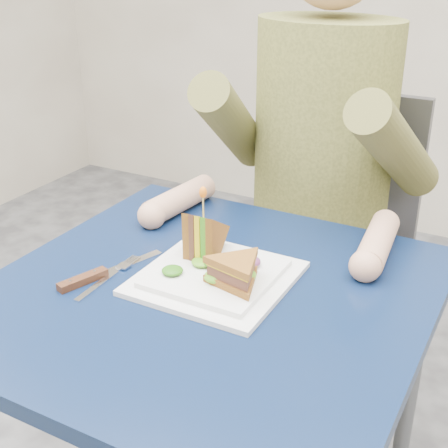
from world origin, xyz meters
The scene contains 12 objects.
table centered at (0.00, 0.00, 0.65)m, with size 0.75×0.75×0.73m.
chair centered at (0.00, 0.66, 0.54)m, with size 0.42×0.40×0.93m.
diner centered at (0.00, 0.54, 0.91)m, with size 0.54×0.59×0.74m.
plate centered at (0.00, 0.03, 0.74)m, with size 0.26×0.26×0.02m.
sandwich_flat centered at (0.05, 0.01, 0.78)m, with size 0.14×0.14×0.05m.
sandwich_upright centered at (-0.05, 0.08, 0.78)m, with size 0.09×0.14×0.14m.
fork centered at (-0.18, -0.06, 0.73)m, with size 0.02×0.18×0.01m.
knife centered at (-0.20, -0.07, 0.74)m, with size 0.09×0.22×0.02m.
toothpick centered at (-0.05, 0.08, 0.85)m, with size 0.00×0.00×0.06m, color tan.
toothpick_frill centered at (-0.05, 0.08, 0.88)m, with size 0.01×0.01×0.02m, color orange.
lettuce_spill centered at (0.00, 0.04, 0.76)m, with size 0.15×0.13×0.02m, color #337A14, non-canonical shape.
onion_ring centered at (0.01, 0.04, 0.77)m, with size 0.04×0.04×0.01m, color #9E4C7A.
Camera 1 is at (0.48, -0.81, 1.30)m, focal length 50.00 mm.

